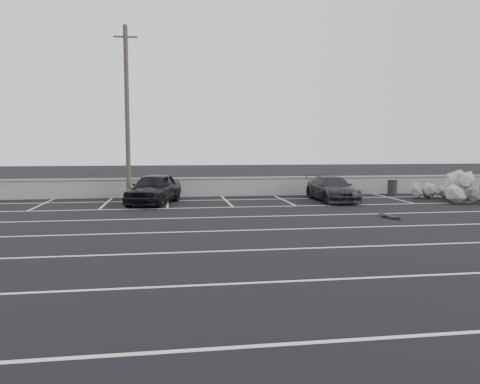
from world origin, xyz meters
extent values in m
plane|color=black|center=(0.00, 0.00, 0.00)|extent=(120.00, 120.00, 0.00)
cube|color=gray|center=(0.00, 14.00, 0.50)|extent=(50.00, 0.35, 1.00)
cube|color=gray|center=(0.00, 14.00, 1.02)|extent=(50.00, 0.45, 0.08)
cube|color=silver|center=(0.00, -6.00, 0.00)|extent=(36.00, 0.10, 0.01)
cube|color=silver|center=(0.00, -3.00, 0.00)|extent=(36.00, 0.10, 0.01)
cube|color=silver|center=(0.00, 0.00, 0.00)|extent=(36.00, 0.10, 0.01)
cube|color=silver|center=(0.00, 3.00, 0.00)|extent=(36.00, 0.10, 0.01)
cube|color=silver|center=(0.00, 6.00, 0.00)|extent=(36.00, 0.10, 0.01)
cube|color=silver|center=(0.00, 9.00, 0.00)|extent=(36.00, 0.10, 0.01)
cube|color=silver|center=(0.00, 12.00, 0.00)|extent=(36.00, 0.10, 0.01)
cube|color=silver|center=(-8.00, 11.50, 0.00)|extent=(0.10, 5.00, 0.01)
cube|color=silver|center=(-5.00, 11.50, 0.00)|extent=(0.10, 5.00, 0.01)
cube|color=silver|center=(-2.00, 11.50, 0.00)|extent=(0.10, 5.00, 0.01)
cube|color=silver|center=(1.00, 11.50, 0.00)|extent=(0.10, 5.00, 0.01)
cube|color=silver|center=(4.00, 11.50, 0.00)|extent=(0.10, 5.00, 0.01)
cube|color=silver|center=(7.00, 11.50, 0.00)|extent=(0.10, 5.00, 0.01)
cube|color=silver|center=(10.00, 11.50, 0.00)|extent=(0.10, 5.00, 0.01)
cube|color=silver|center=(13.00, 11.50, 0.00)|extent=(0.10, 5.00, 0.01)
imported|color=black|center=(-2.65, 10.91, 0.75)|extent=(3.02, 4.72, 1.50)
imported|color=black|center=(6.36, 10.75, 0.64)|extent=(1.83, 4.40, 1.27)
cylinder|color=#4C4238|center=(-4.03, 13.20, 4.51)|extent=(0.24, 0.24, 9.03)
cube|color=#4C4238|center=(-4.03, 13.20, 8.43)|extent=(1.20, 0.08, 0.08)
cylinder|color=#232325|center=(10.75, 12.93, 0.42)|extent=(0.57, 0.57, 0.85)
cylinder|color=#232325|center=(10.75, 12.93, 0.87)|extent=(0.63, 0.63, 0.05)
cube|color=black|center=(6.60, 4.73, 0.10)|extent=(0.48, 0.92, 0.02)
cube|color=#232325|center=(6.51, 5.01, 0.06)|extent=(0.19, 0.11, 0.05)
cube|color=#232325|center=(6.69, 4.44, 0.06)|extent=(0.19, 0.11, 0.05)
cylinder|color=black|center=(6.41, 4.98, 0.03)|extent=(0.05, 0.07, 0.06)
cylinder|color=black|center=(6.62, 5.04, 0.03)|extent=(0.05, 0.07, 0.06)
cylinder|color=black|center=(6.58, 4.41, 0.03)|extent=(0.05, 0.07, 0.06)
cylinder|color=black|center=(6.79, 4.47, 0.03)|extent=(0.05, 0.07, 0.06)
camera|label=1|loc=(-1.89, -12.16, 2.76)|focal=35.00mm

